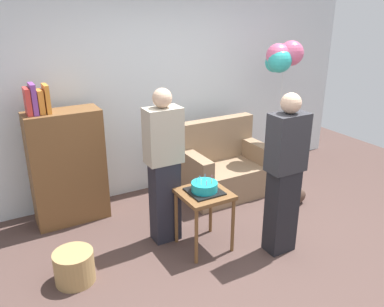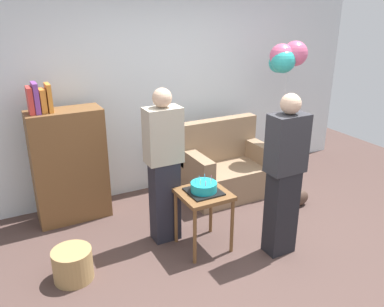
{
  "view_description": "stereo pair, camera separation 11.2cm",
  "coord_description": "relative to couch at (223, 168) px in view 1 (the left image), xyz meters",
  "views": [
    {
      "loc": [
        -2.09,
        -2.6,
        2.39
      ],
      "look_at": [
        -0.25,
        0.69,
        0.95
      ],
      "focal_mm": 37.32,
      "sensor_mm": 36.0,
      "label": 1
    },
    {
      "loc": [
        -2.0,
        -2.65,
        2.39
      ],
      "look_at": [
        -0.25,
        0.69,
        0.95
      ],
      "focal_mm": 37.32,
      "sensor_mm": 36.0,
      "label": 2
    }
  ],
  "objects": [
    {
      "name": "ground_plane",
      "position": [
        -0.62,
        -1.4,
        -0.34
      ],
      "size": [
        8.0,
        8.0,
        0.0
      ],
      "primitive_type": "plane",
      "color": "#4C3833"
    },
    {
      "name": "wall_back",
      "position": [
        -0.62,
        0.65,
        1.01
      ],
      "size": [
        6.0,
        0.1,
        2.7
      ],
      "primitive_type": "cube",
      "color": "silver",
      "rests_on": "ground_plane"
    },
    {
      "name": "couch",
      "position": [
        0.0,
        0.0,
        0.0
      ],
      "size": [
        1.1,
        0.7,
        0.96
      ],
      "color": "#8C7054",
      "rests_on": "ground_plane"
    },
    {
      "name": "bookshelf",
      "position": [
        -1.92,
        0.27,
        0.33
      ],
      "size": [
        0.8,
        0.36,
        1.62
      ],
      "color": "brown",
      "rests_on": "ground_plane"
    },
    {
      "name": "side_table",
      "position": [
        -0.87,
        -0.97,
        0.19
      ],
      "size": [
        0.48,
        0.48,
        0.62
      ],
      "color": "brown",
      "rests_on": "ground_plane"
    },
    {
      "name": "birthday_cake",
      "position": [
        -0.87,
        -0.97,
        0.33
      ],
      "size": [
        0.32,
        0.32,
        0.17
      ],
      "color": "black",
      "rests_on": "side_table"
    },
    {
      "name": "person_blowing_candles",
      "position": [
        -1.15,
        -0.63,
        0.49
      ],
      "size": [
        0.36,
        0.22,
        1.63
      ],
      "rotation": [
        0.0,
        0.0,
        -0.23
      ],
      "color": "#23232D",
      "rests_on": "ground_plane"
    },
    {
      "name": "person_holding_cake",
      "position": [
        -0.23,
        -1.38,
        0.49
      ],
      "size": [
        0.36,
        0.22,
        1.63
      ],
      "rotation": [
        0.0,
        0.0,
        2.99
      ],
      "color": "black",
      "rests_on": "ground_plane"
    },
    {
      "name": "wicker_basket",
      "position": [
        -2.17,
        -0.87,
        -0.19
      ],
      "size": [
        0.36,
        0.36,
        0.3
      ],
      "primitive_type": "cylinder",
      "color": "#A88451",
      "rests_on": "ground_plane"
    },
    {
      "name": "handbag",
      "position": [
        0.62,
        -0.74,
        -0.24
      ],
      "size": [
        0.28,
        0.14,
        0.2
      ],
      "primitive_type": "ellipsoid",
      "color": "#473328",
      "rests_on": "ground_plane"
    },
    {
      "name": "balloon_bunch",
      "position": [
        0.76,
        -0.11,
        1.39
      ],
      "size": [
        0.49,
        0.38,
        1.94
      ],
      "color": "silver",
      "rests_on": "ground_plane"
    }
  ]
}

